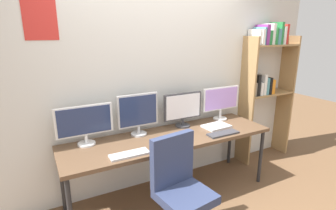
{
  "coord_description": "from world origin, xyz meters",
  "views": [
    {
      "loc": [
        -1.29,
        -1.79,
        1.87
      ],
      "look_at": [
        0.0,
        0.65,
        1.09
      ],
      "focal_mm": 28.05,
      "sensor_mm": 36.0,
      "label": 1
    }
  ],
  "objects_px": {
    "monitor_far_left": "(85,123)",
    "keyboard_left": "(129,154)",
    "laptop_closed": "(216,126)",
    "monitor_center_left": "(138,113)",
    "keyboard_right": "(223,133)",
    "desk": "(170,140)",
    "office_chair": "(181,200)",
    "monitor_far_right": "(221,101)",
    "monitor_center_right": "(183,108)",
    "computer_mouse": "(172,140)",
    "bookshelf": "(266,74)"
  },
  "relations": [
    {
      "from": "monitor_center_right",
      "to": "keyboard_left",
      "type": "xyz_separation_m",
      "value": [
        -0.85,
        -0.44,
        -0.22
      ]
    },
    {
      "from": "monitor_far_left",
      "to": "monitor_center_left",
      "type": "xyz_separation_m",
      "value": [
        0.58,
        -0.0,
        0.02
      ]
    },
    {
      "from": "monitor_far_right",
      "to": "keyboard_right",
      "type": "height_order",
      "value": "monitor_far_right"
    },
    {
      "from": "desk",
      "to": "monitor_center_left",
      "type": "bearing_deg",
      "value": 143.7
    },
    {
      "from": "keyboard_right",
      "to": "laptop_closed",
      "type": "distance_m",
      "value": 0.23
    },
    {
      "from": "monitor_center_left",
      "to": "keyboard_left",
      "type": "xyz_separation_m",
      "value": [
        -0.27,
        -0.44,
        -0.25
      ]
    },
    {
      "from": "monitor_far_right",
      "to": "laptop_closed",
      "type": "height_order",
      "value": "monitor_far_right"
    },
    {
      "from": "bookshelf",
      "to": "monitor_center_right",
      "type": "height_order",
      "value": "bookshelf"
    },
    {
      "from": "keyboard_left",
      "to": "laptop_closed",
      "type": "bearing_deg",
      "value": 10.46
    },
    {
      "from": "office_chair",
      "to": "computer_mouse",
      "type": "distance_m",
      "value": 0.64
    },
    {
      "from": "monitor_far_left",
      "to": "computer_mouse",
      "type": "relative_size",
      "value": 5.94
    },
    {
      "from": "keyboard_left",
      "to": "keyboard_right",
      "type": "relative_size",
      "value": 0.99
    },
    {
      "from": "desk",
      "to": "monitor_far_left",
      "type": "relative_size",
      "value": 4.16
    },
    {
      "from": "computer_mouse",
      "to": "keyboard_right",
      "type": "bearing_deg",
      "value": -9.0
    },
    {
      "from": "desk",
      "to": "monitor_far_right",
      "type": "distance_m",
      "value": 0.94
    },
    {
      "from": "monitor_far_right",
      "to": "computer_mouse",
      "type": "relative_size",
      "value": 5.78
    },
    {
      "from": "office_chair",
      "to": "laptop_closed",
      "type": "height_order",
      "value": "office_chair"
    },
    {
      "from": "keyboard_left",
      "to": "laptop_closed",
      "type": "xyz_separation_m",
      "value": [
        1.2,
        0.22,
        0.0
      ]
    },
    {
      "from": "office_chair",
      "to": "computer_mouse",
      "type": "height_order",
      "value": "office_chair"
    },
    {
      "from": "office_chair",
      "to": "keyboard_left",
      "type": "relative_size",
      "value": 2.63
    },
    {
      "from": "office_chair",
      "to": "keyboard_right",
      "type": "xyz_separation_m",
      "value": [
        0.79,
        0.41,
        0.35
      ]
    },
    {
      "from": "monitor_far_left",
      "to": "keyboard_left",
      "type": "height_order",
      "value": "monitor_far_left"
    },
    {
      "from": "monitor_far_right",
      "to": "keyboard_left",
      "type": "xyz_separation_m",
      "value": [
        -1.43,
        -0.44,
        -0.24
      ]
    },
    {
      "from": "desk",
      "to": "office_chair",
      "type": "bearing_deg",
      "value": -110.06
    },
    {
      "from": "monitor_center_left",
      "to": "monitor_center_right",
      "type": "relative_size",
      "value": 0.93
    },
    {
      "from": "desk",
      "to": "laptop_closed",
      "type": "relative_size",
      "value": 7.42
    },
    {
      "from": "monitor_far_left",
      "to": "monitor_center_right",
      "type": "bearing_deg",
      "value": -0.0
    },
    {
      "from": "monitor_far_left",
      "to": "monitor_center_right",
      "type": "xyz_separation_m",
      "value": [
        1.16,
        -0.0,
        -0.01
      ]
    },
    {
      "from": "monitor_center_left",
      "to": "laptop_closed",
      "type": "bearing_deg",
      "value": -13.47
    },
    {
      "from": "monitor_far_left",
      "to": "computer_mouse",
      "type": "xyz_separation_m",
      "value": [
        0.81,
        -0.35,
        -0.22
      ]
    },
    {
      "from": "bookshelf",
      "to": "monitor_center_right",
      "type": "distance_m",
      "value": 1.43
    },
    {
      "from": "laptop_closed",
      "to": "monitor_far_right",
      "type": "bearing_deg",
      "value": 39.56
    },
    {
      "from": "monitor_center_left",
      "to": "desk",
      "type": "bearing_deg",
      "value": -36.3
    },
    {
      "from": "desk",
      "to": "laptop_closed",
      "type": "bearing_deg",
      "value": -0.83
    },
    {
      "from": "bookshelf",
      "to": "office_chair",
      "type": "bearing_deg",
      "value": -155.57
    },
    {
      "from": "office_chair",
      "to": "monitor_far_right",
      "type": "height_order",
      "value": "monitor_far_right"
    },
    {
      "from": "keyboard_left",
      "to": "laptop_closed",
      "type": "relative_size",
      "value": 1.17
    },
    {
      "from": "keyboard_right",
      "to": "monitor_far_left",
      "type": "bearing_deg",
      "value": 162.78
    },
    {
      "from": "keyboard_left",
      "to": "computer_mouse",
      "type": "height_order",
      "value": "computer_mouse"
    },
    {
      "from": "monitor_far_left",
      "to": "laptop_closed",
      "type": "xyz_separation_m",
      "value": [
        1.5,
        -0.22,
        -0.22
      ]
    },
    {
      "from": "keyboard_left",
      "to": "computer_mouse",
      "type": "bearing_deg",
      "value": 10.86
    },
    {
      "from": "keyboard_left",
      "to": "computer_mouse",
      "type": "xyz_separation_m",
      "value": [
        0.51,
        0.1,
        0.01
      ]
    },
    {
      "from": "desk",
      "to": "monitor_center_left",
      "type": "xyz_separation_m",
      "value": [
        -0.29,
        0.21,
        0.31
      ]
    },
    {
      "from": "bookshelf",
      "to": "monitor_far_right",
      "type": "bearing_deg",
      "value": -178.74
    },
    {
      "from": "monitor_center_left",
      "to": "monitor_far_left",
      "type": "bearing_deg",
      "value": 180.0
    },
    {
      "from": "monitor_center_left",
      "to": "keyboard_right",
      "type": "distance_m",
      "value": 0.99
    },
    {
      "from": "bookshelf",
      "to": "monitor_far_right",
      "type": "distance_m",
      "value": 0.86
    },
    {
      "from": "monitor_center_left",
      "to": "keyboard_right",
      "type": "relative_size",
      "value": 1.24
    },
    {
      "from": "monitor_center_right",
      "to": "office_chair",
      "type": "bearing_deg",
      "value": -121.53
    },
    {
      "from": "bookshelf",
      "to": "keyboard_right",
      "type": "height_order",
      "value": "bookshelf"
    }
  ]
}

